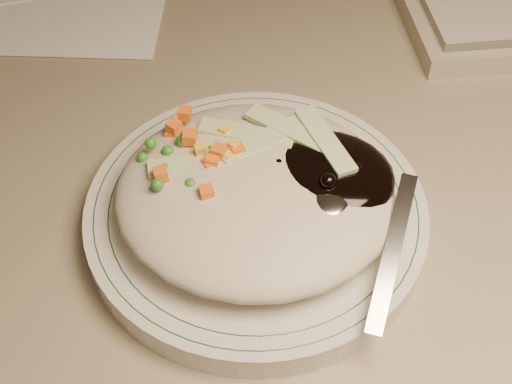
{
  "coord_description": "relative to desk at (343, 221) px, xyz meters",
  "views": [
    {
      "loc": [
        -0.05,
        0.89,
        1.15
      ],
      "look_at": [
        -0.08,
        1.21,
        0.78
      ],
      "focal_mm": 50.0,
      "sensor_mm": 36.0,
      "label": 1
    }
  ],
  "objects": [
    {
      "name": "desk",
      "position": [
        0.0,
        0.0,
        0.0
      ],
      "size": [
        1.4,
        0.7,
        0.74
      ],
      "color": "gray",
      "rests_on": "ground"
    },
    {
      "name": "plate",
      "position": [
        -0.08,
        -0.17,
        0.21
      ],
      "size": [
        0.24,
        0.24,
        0.02
      ],
      "primitive_type": "cylinder",
      "color": "silver",
      "rests_on": "desk"
    },
    {
      "name": "plate_rim",
      "position": [
        -0.08,
        -0.17,
        0.22
      ],
      "size": [
        0.23,
        0.23,
        0.0
      ],
      "color": "#144723",
      "rests_on": "plate"
    },
    {
      "name": "meal",
      "position": [
        -0.08,
        -0.17,
        0.24
      ],
      "size": [
        0.2,
        0.19,
        0.05
      ],
      "color": "#B9B096",
      "rests_on": "plate"
    }
  ]
}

